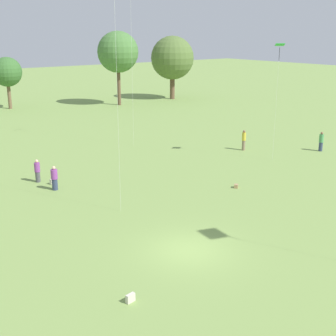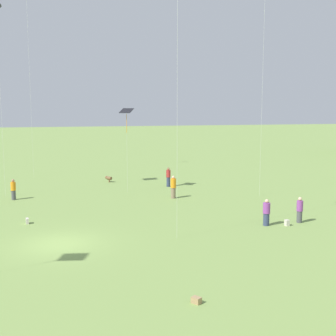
# 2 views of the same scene
# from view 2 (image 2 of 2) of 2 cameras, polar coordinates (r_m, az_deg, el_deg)

# --- Properties ---
(ground_plane) EXTENTS (240.00, 240.00, 0.00)m
(ground_plane) POSITION_cam_2_polar(r_m,az_deg,el_deg) (26.69, -13.14, -9.02)
(ground_plane) COLOR #7A994C
(person_1) EXTENTS (0.60, 0.60, 1.70)m
(person_1) POSITION_cam_2_polar(r_m,az_deg,el_deg) (30.17, 11.91, -5.35)
(person_1) COLOR #333D5B
(person_1) RESTS_ON ground_plane
(person_5) EXTENTS (0.56, 0.56, 1.78)m
(person_5) POSITION_cam_2_polar(r_m,az_deg,el_deg) (42.80, 0.04, -1.11)
(person_5) COLOR #333D5B
(person_5) RESTS_ON ground_plane
(person_6) EXTENTS (0.49, 0.49, 1.66)m
(person_6) POSITION_cam_2_polar(r_m,az_deg,el_deg) (39.08, -18.33, -2.52)
(person_6) COLOR #4C4C51
(person_6) RESTS_ON ground_plane
(person_7) EXTENTS (0.55, 0.55, 1.68)m
(person_7) POSITION_cam_2_polar(r_m,az_deg,el_deg) (31.38, 15.75, -4.96)
(person_7) COLOR #4C4C51
(person_7) RESTS_ON ground_plane
(person_9) EXTENTS (0.58, 0.58, 1.84)m
(person_9) POSITION_cam_2_polar(r_m,az_deg,el_deg) (37.68, 0.65, -2.35)
(person_9) COLOR #847056
(person_9) RESTS_ON ground_plane
(kite_1) EXTENTS (1.33, 1.35, 7.18)m
(kite_1) POSITION_cam_2_polar(r_m,az_deg,el_deg) (39.88, -5.08, 6.68)
(kite_1) COLOR black
(kite_1) RESTS_ON ground_plane
(dog_0) EXTENTS (0.65, 0.67, 0.58)m
(dog_0) POSITION_cam_2_polar(r_m,az_deg,el_deg) (45.60, -7.28, -1.24)
(dog_0) COLOR brown
(dog_0) RESTS_ON ground_plane
(picnic_bag_0) EXTENTS (0.43, 0.23, 0.35)m
(picnic_bag_0) POSITION_cam_2_polar(r_m,az_deg,el_deg) (31.43, -16.78, -6.20)
(picnic_bag_0) COLOR beige
(picnic_bag_0) RESTS_ON ground_plane
(picnic_bag_1) EXTENTS (0.31, 0.28, 0.39)m
(picnic_bag_1) POSITION_cam_2_polar(r_m,az_deg,el_deg) (30.53, 14.30, -6.50)
(picnic_bag_1) COLOR beige
(picnic_bag_1) RESTS_ON ground_plane
(picnic_bag_2) EXTENTS (0.44, 0.42, 0.25)m
(picnic_bag_2) POSITION_cam_2_polar(r_m,az_deg,el_deg) (18.89, 3.48, -15.79)
(picnic_bag_2) COLOR #A58459
(picnic_bag_2) RESTS_ON ground_plane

